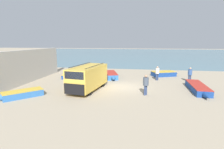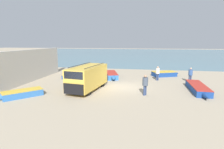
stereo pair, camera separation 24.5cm
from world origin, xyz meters
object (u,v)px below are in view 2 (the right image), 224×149
at_px(fishing_rowboat_0, 112,75).
at_px(fisherman_1, 190,74).
at_px(parked_van, 88,77).
at_px(fisherman_0, 145,83).
at_px(fishing_rowboat_1, 198,88).
at_px(fisherman_2, 158,72).
at_px(fishing_rowboat_2, 21,94).
at_px(fishing_rowboat_4, 73,75).
at_px(fishing_rowboat_3, 165,74).

xyz_separation_m(fishing_rowboat_0, fisherman_1, (9.32, -0.98, 0.68)).
relative_size(parked_van, fisherman_0, 3.05).
distance_m(fishing_rowboat_1, fisherman_2, 5.48).
relative_size(fishing_rowboat_1, fishing_rowboat_2, 1.66).
xyz_separation_m(fishing_rowboat_2, fishing_rowboat_4, (1.10, 8.76, -0.02)).
bearing_deg(fishing_rowboat_4, fisherman_1, -92.08).
height_order(parked_van, fisherman_0, parked_van).
relative_size(parked_van, fishing_rowboat_1, 0.99).
bearing_deg(fishing_rowboat_4, fishing_rowboat_2, 173.30).
xyz_separation_m(parked_van, fishing_rowboat_1, (10.42, 1.10, -0.96)).
bearing_deg(fisherman_0, fishing_rowboat_1, -115.87).
bearing_deg(fishing_rowboat_2, parked_van, 165.81).
xyz_separation_m(parked_van, fishing_rowboat_4, (-3.82, 5.61, -0.99)).
bearing_deg(parked_van, fisherman_1, 124.50).
bearing_deg(fisherman_1, fishing_rowboat_3, 42.03).
distance_m(fishing_rowboat_0, fishing_rowboat_3, 7.32).
xyz_separation_m(fishing_rowboat_3, fisherman_2, (-1.23, -2.92, 0.71)).
relative_size(fishing_rowboat_3, fisherman_0, 2.12).
xyz_separation_m(fishing_rowboat_1, fisherman_0, (-4.97, -2.01, 0.79)).
relative_size(fishing_rowboat_1, fisherman_0, 3.07).
relative_size(fishing_rowboat_4, fisherman_1, 2.25).
height_order(fishing_rowboat_4, fisherman_0, fisherman_0).
bearing_deg(fisherman_0, fisherman_2, -62.06).
relative_size(fishing_rowboat_0, fishing_rowboat_1, 0.84).
xyz_separation_m(fisherman_0, fisherman_1, (5.20, 5.88, -0.07)).
bearing_deg(fishing_rowboat_1, parked_van, -82.01).
height_order(fishing_rowboat_2, fisherman_2, fisherman_2).
xyz_separation_m(fishing_rowboat_0, fishing_rowboat_2, (-6.24, -9.11, -0.05)).
bearing_deg(fisherman_0, fisherman_1, -89.33).
height_order(fishing_rowboat_0, fisherman_0, fisherman_0).
height_order(fishing_rowboat_3, fishing_rowboat_4, fishing_rowboat_3).
bearing_deg(fishing_rowboat_4, parked_van, -145.35).
distance_m(fishing_rowboat_1, fisherman_1, 3.95).
bearing_deg(parked_van, fishing_rowboat_0, 176.87).
bearing_deg(fishing_rowboat_3, fishing_rowboat_4, 170.38).
distance_m(fisherman_0, fisherman_2, 6.46).
xyz_separation_m(fisherman_0, fisherman_2, (1.58, 6.26, -0.06)).
bearing_deg(parked_van, fisherman_2, 136.74).
bearing_deg(fishing_rowboat_0, fishing_rowboat_2, -50.92).
xyz_separation_m(fishing_rowboat_2, fisherman_2, (11.95, 8.51, 0.74)).
distance_m(fishing_rowboat_0, fisherman_2, 5.78).
relative_size(fishing_rowboat_4, fisherman_2, 2.24).
relative_size(fishing_rowboat_2, fisherman_0, 1.84).
bearing_deg(fisherman_0, fishing_rowboat_0, -16.88).
bearing_deg(parked_van, fishing_rowboat_3, 144.46).
height_order(fishing_rowboat_2, fisherman_1, fisherman_1).
height_order(fishing_rowboat_0, fishing_rowboat_4, fishing_rowboat_0).
bearing_deg(fisherman_2, fishing_rowboat_1, -167.03).
bearing_deg(fisherman_0, fishing_rowboat_2, 54.34).
bearing_deg(fisherman_1, fishing_rowboat_1, -177.19).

